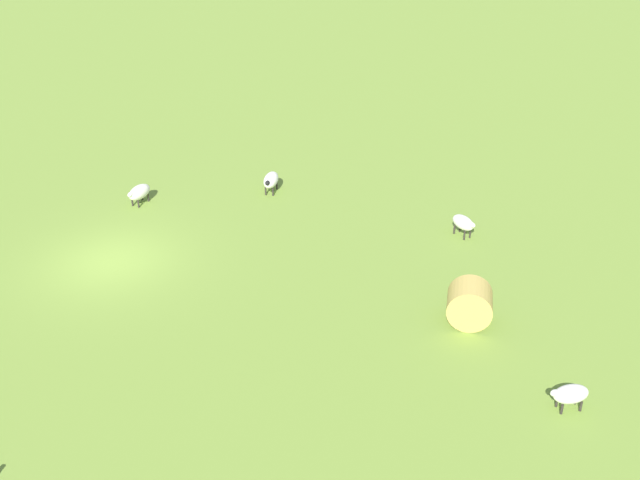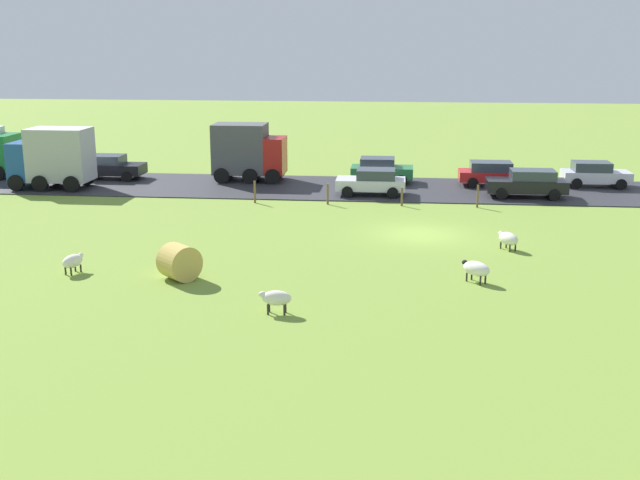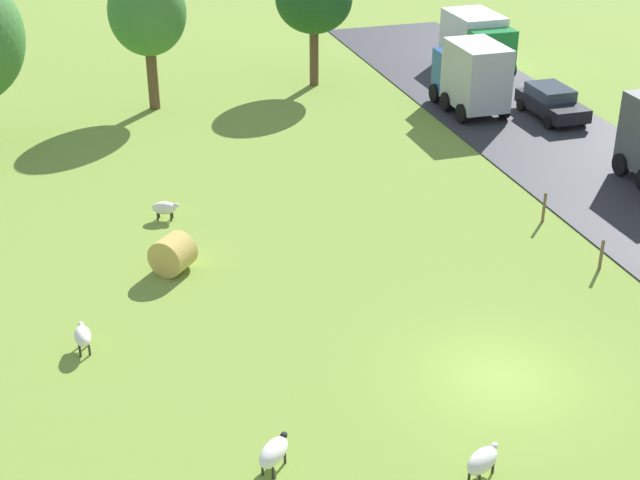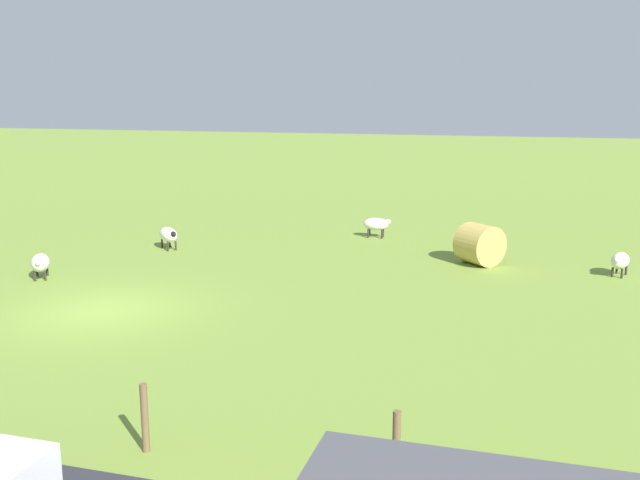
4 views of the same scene
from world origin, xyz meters
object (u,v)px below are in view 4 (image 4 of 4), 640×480
Objects in this scene: sheep_0 at (40,263)px; sheep_3 at (376,224)px; sheep_2 at (620,261)px; sheep_1 at (169,235)px; hay_bale_0 at (480,244)px.

sheep_3 reaches higher than sheep_0.
sheep_3 is (-3.79, -8.58, 0.05)m from sheep_2.
sheep_1 reaches higher than sheep_0.
sheep_1 is 11.16m from hay_bale_0.
hay_bale_0 is at bearing 113.79° from sheep_0.
hay_bale_0 is at bearing -94.78° from sheep_2.
hay_bale_0 is (3.42, 4.23, 0.14)m from sheep_3.
sheep_2 is (-0.42, 15.48, -0.04)m from sheep_1.
sheep_3 is at bearing 136.37° from sheep_0.
hay_bale_0 is (-0.79, 11.13, 0.15)m from sheep_1.
sheep_0 is 1.01× the size of sheep_1.
sheep_3 is 0.81× the size of hay_bale_0.
sheep_3 is at bearing 121.38° from sheep_1.
sheep_1 is 8.08m from sheep_3.
sheep_0 is 0.91× the size of hay_bale_0.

